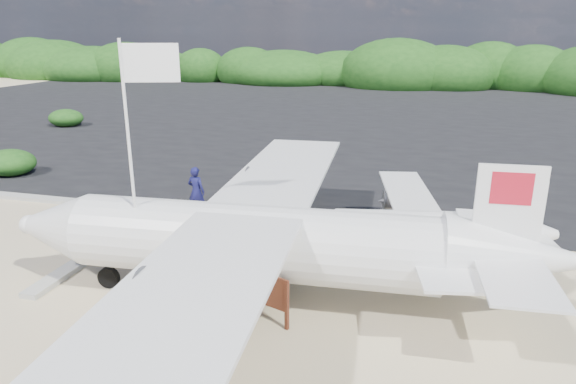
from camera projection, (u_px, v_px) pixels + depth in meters
name	position (u px, v px, depth m)	size (l,w,h in m)	color
ground	(218.00, 285.00, 14.08)	(160.00, 160.00, 0.00)	beige
asphalt_apron	(359.00, 116.00, 41.73)	(90.00, 50.00, 0.04)	#B2B2B2
vegetation_band	(384.00, 86.00, 64.77)	(124.00, 8.00, 4.40)	#B2B2B2
baggage_cart	(206.00, 294.00, 13.62)	(2.41, 1.38, 1.21)	#0C1EB6
flagpole	(144.00, 298.00, 13.42)	(1.31, 0.54, 6.53)	white
signboard	(264.00, 320.00, 12.41)	(1.57, 0.15, 1.29)	brown
crew_a	(196.00, 191.00, 19.14)	(0.69, 0.45, 1.90)	#121345
crew_b	(265.00, 240.00, 15.01)	(0.81, 0.63, 1.66)	#121345
crew_c	(233.00, 254.00, 14.22)	(0.88, 0.37, 1.51)	#121345
aircraft_large	(498.00, 153.00, 29.17)	(16.67, 16.67, 5.00)	#B2B2B2
aircraft_small	(248.00, 114.00, 42.59)	(7.46, 7.46, 2.69)	#B2B2B2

